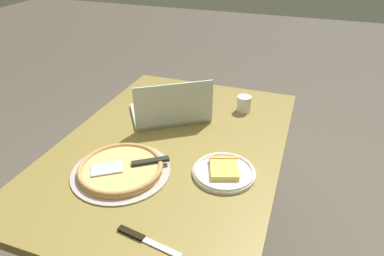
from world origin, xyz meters
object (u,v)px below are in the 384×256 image
at_px(pizza_tray, 121,169).
at_px(laptop, 171,110).
at_px(drink_cup, 244,104).
at_px(table_knife, 142,239).
at_px(dining_table, 172,163).
at_px(pizza_plate, 224,171).

bearing_deg(pizza_tray, laptop, -1.69).
relative_size(laptop, pizza_tray, 1.18).
bearing_deg(laptop, drink_cup, -59.37).
xyz_separation_m(pizza_tray, drink_cup, (0.63, -0.32, 0.02)).
bearing_deg(table_knife, dining_table, 12.85).
height_order(laptop, drink_cup, laptop).
bearing_deg(pizza_plate, drink_cup, 4.15).
relative_size(pizza_plate, drink_cup, 3.01).
relative_size(dining_table, pizza_tray, 3.53).
xyz_separation_m(table_knife, drink_cup, (0.88, -0.11, 0.04)).
distance_m(pizza_plate, table_knife, 0.40).
bearing_deg(dining_table, pizza_tray, 157.27).
height_order(dining_table, drink_cup, drink_cup).
distance_m(dining_table, drink_cup, 0.47).
bearing_deg(drink_cup, dining_table, 150.25).
bearing_deg(pizza_tray, pizza_plate, -72.18).
relative_size(dining_table, drink_cup, 16.85).
distance_m(dining_table, pizza_plate, 0.31).
bearing_deg(drink_cup, pizza_tray, 152.84).
height_order(laptop, pizza_plate, laptop).
height_order(table_knife, drink_cup, drink_cup).
bearing_deg(table_knife, laptop, 16.03).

